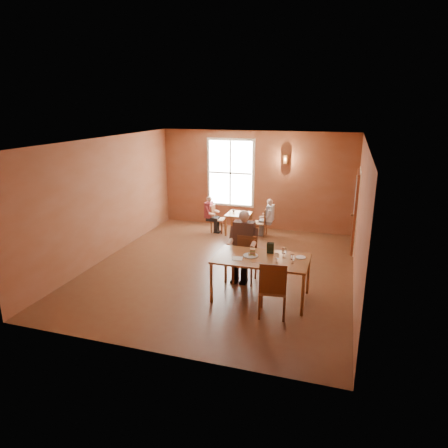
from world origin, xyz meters
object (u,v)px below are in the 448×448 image
(chair_diner_main, at_px, (245,260))
(second_table, at_px, (239,224))
(main_table, at_px, (261,278))
(diner_main, at_px, (245,250))
(chair_diner_maroon, at_px, (218,219))
(diner_white, at_px, (261,218))
(chair_empty, at_px, (273,288))
(chair_diner_white, at_px, (260,222))
(diner_maroon, at_px, (217,215))

(chair_diner_main, xyz_separation_m, second_table, (-1.01, 3.24, -0.19))
(main_table, relative_size, diner_main, 1.24)
(chair_diner_main, xyz_separation_m, chair_diner_maroon, (-1.66, 3.24, -0.08))
(diner_white, bearing_deg, chair_diner_main, -174.10)
(main_table, relative_size, chair_empty, 1.69)
(chair_empty, bearing_deg, second_table, 105.60)
(diner_white, xyz_separation_m, chair_diner_maroon, (-1.33, 0.00, -0.12))
(main_table, distance_m, chair_diner_main, 0.82)
(main_table, distance_m, chair_diner_white, 3.98)
(diner_main, bearing_deg, main_table, 128.88)
(main_table, xyz_separation_m, diner_maroon, (-2.19, 3.89, 0.11))
(second_table, xyz_separation_m, diner_maroon, (-0.68, 0.00, 0.22))
(diner_main, height_order, second_table, diner_main)
(main_table, distance_m, chair_diner_maroon, 4.45)
(chair_diner_maroon, distance_m, diner_maroon, 0.12)
(chair_diner_main, height_order, diner_maroon, diner_maroon)
(main_table, bearing_deg, chair_diner_white, 102.54)
(diner_white, distance_m, diner_maroon, 1.36)
(chair_diner_main, bearing_deg, second_table, -72.60)
(chair_diner_white, height_order, diner_maroon, diner_maroon)
(second_table, bearing_deg, chair_empty, -67.39)
(second_table, relative_size, chair_diner_white, 0.86)
(chair_diner_main, bearing_deg, chair_empty, 124.37)
(chair_diner_white, height_order, chair_diner_maroon, chair_diner_maroon)
(diner_white, distance_m, chair_diner_maroon, 1.34)
(main_table, bearing_deg, diner_main, 128.88)
(main_table, height_order, chair_diner_main, chair_diner_main)
(main_table, height_order, chair_diner_white, main_table)
(main_table, bearing_deg, chair_diner_main, 127.57)
(chair_empty, height_order, diner_maroon, chair_empty)
(main_table, xyz_separation_m, chair_empty, (0.35, -0.60, 0.11))
(diner_main, distance_m, chair_diner_maroon, 3.68)
(diner_main, bearing_deg, chair_empty, 125.02)
(second_table, relative_size, diner_maroon, 0.66)
(chair_empty, relative_size, chair_diner_maroon, 1.31)
(second_table, distance_m, chair_diner_maroon, 0.66)
(chair_diner_maroon, height_order, diner_maroon, diner_maroon)
(chair_empty, bearing_deg, chair_diner_maroon, 112.30)
(diner_main, xyz_separation_m, chair_diner_maroon, (-1.66, 3.27, -0.33))
(diner_main, distance_m, diner_maroon, 3.69)
(chair_diner_white, bearing_deg, second_table, 90.00)
(chair_diner_maroon, bearing_deg, chair_empty, 29.31)
(chair_diner_white, bearing_deg, diner_main, -173.63)
(diner_white, bearing_deg, chair_diner_maroon, 90.00)
(chair_diner_white, bearing_deg, chair_diner_maroon, 90.00)
(main_table, distance_m, diner_maroon, 4.46)
(chair_diner_main, height_order, diner_white, diner_white)
(diner_main, bearing_deg, second_table, -72.75)
(chair_empty, bearing_deg, diner_maroon, 112.59)
(diner_white, height_order, chair_diner_maroon, diner_white)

